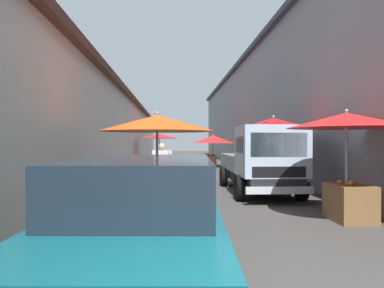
{
  "coord_description": "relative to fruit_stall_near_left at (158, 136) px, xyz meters",
  "views": [
    {
      "loc": [
        -1.93,
        1.09,
        1.64
      ],
      "look_at": [
        7.79,
        0.53,
        1.57
      ],
      "focal_mm": 31.93,
      "sensor_mm": 36.0,
      "label": 1
    }
  ],
  "objects": [
    {
      "name": "fruit_stall_far_left",
      "position": [
        14.45,
        0.51,
        -0.12
      ],
      "size": [
        2.56,
        2.56,
        2.21
      ],
      "color": "#9E9EA3",
      "rests_on": "ground"
    },
    {
      "name": "fruit_stall_near_right",
      "position": [
        14.34,
        -2.89,
        -0.09
      ],
      "size": [
        2.7,
        2.7,
        2.11
      ],
      "color": "#9E9EA3",
      "rests_on": "ground"
    },
    {
      "name": "delivery_truck",
      "position": [
        2.74,
        -3.04,
        -0.72
      ],
      "size": [
        4.93,
        2.0,
        2.08
      ],
      "color": "black",
      "rests_on": "ground"
    },
    {
      "name": "building_right_concrete",
      "position": [
        10.4,
        -8.32,
        1.72
      ],
      "size": [
        49.8,
        7.5,
        6.95
      ],
      "color": "gray",
      "rests_on": "ground"
    },
    {
      "name": "vendor_by_crates",
      "position": [
        3.29,
        0.01,
        -0.85
      ],
      "size": [
        0.28,
        0.63,
        1.58
      ],
      "color": "#232328",
      "rests_on": "ground"
    },
    {
      "name": "building_left_whitewash",
      "position": [
        10.4,
        5.54,
        0.33
      ],
      "size": [
        49.8,
        7.5,
        4.18
      ],
      "color": "silver",
      "rests_on": "ground"
    },
    {
      "name": "fruit_stall_near_left",
      "position": [
        0.0,
        0.0,
        0.0
      ],
      "size": [
        2.46,
        2.46,
        2.28
      ],
      "color": "#9E9EA3",
      "rests_on": "ground"
    },
    {
      "name": "fruit_stall_far_right",
      "position": [
        3.03,
        -3.43,
        0.1
      ],
      "size": [
        2.28,
        2.28,
        2.44
      ],
      "color": "#9E9EA3",
      "rests_on": "ground"
    },
    {
      "name": "hatchback_car",
      "position": [
        -3.5,
        0.04,
        -1.03
      ],
      "size": [
        4.01,
        2.12,
        1.45
      ],
      "color": "#0F4C56",
      "rests_on": "ground"
    },
    {
      "name": "ground",
      "position": [
        8.15,
        -1.39,
        -1.76
      ],
      "size": [
        90.0,
        90.0,
        0.0
      ],
      "primitive_type": "plane",
      "color": "#3D3A38"
    },
    {
      "name": "fruit_stall_mid_lane",
      "position": [
        -0.43,
        -3.92,
        -0.06
      ],
      "size": [
        2.43,
        2.43,
        2.31
      ],
      "color": "#9E9EA3",
      "rests_on": "ground"
    }
  ]
}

